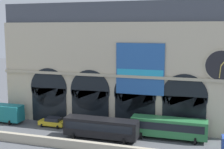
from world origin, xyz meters
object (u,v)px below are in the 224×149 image
(box_truck_west, at_px, (3,113))
(bus_center, at_px, (101,127))
(car_midwest, at_px, (52,122))
(bus_mideast, at_px, (169,127))

(box_truck_west, height_order, bus_center, box_truck_west)
(box_truck_west, height_order, car_midwest, box_truck_west)
(bus_center, relative_size, bus_mideast, 1.00)
(box_truck_west, relative_size, bus_mideast, 0.68)
(box_truck_west, xyz_separation_m, car_midwest, (9.37, 0.38, -0.90))
(bus_mideast, bearing_deg, bus_center, -162.18)
(car_midwest, distance_m, bus_mideast, 19.16)
(bus_mideast, bearing_deg, box_truck_west, -179.44)
(box_truck_west, distance_m, car_midwest, 9.42)
(car_midwest, bearing_deg, box_truck_west, -177.69)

